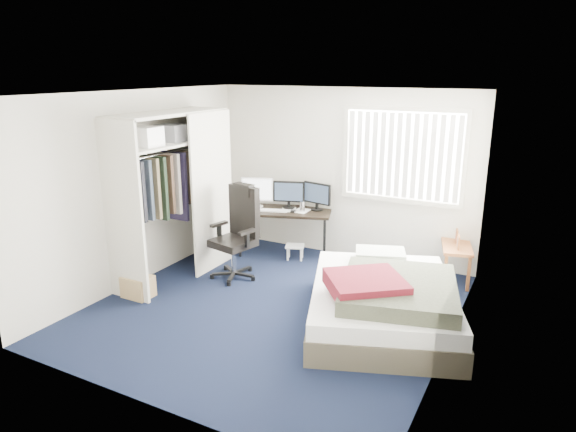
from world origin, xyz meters
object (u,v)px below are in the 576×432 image
(office_chair, at_px, (237,242))
(nightstand, at_px, (456,249))
(desk, at_px, (285,207))
(bed, at_px, (383,300))

(office_chair, bearing_deg, nightstand, 24.34)
(nightstand, bearing_deg, office_chair, -155.66)
(desk, relative_size, nightstand, 1.91)
(desk, xyz_separation_m, nightstand, (2.53, 0.09, -0.29))
(desk, bearing_deg, bed, -36.96)
(office_chair, bearing_deg, bed, -11.12)
(desk, distance_m, nightstand, 2.55)
(nightstand, distance_m, bed, 1.71)
(desk, distance_m, office_chair, 1.15)
(nightstand, bearing_deg, bed, -106.16)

